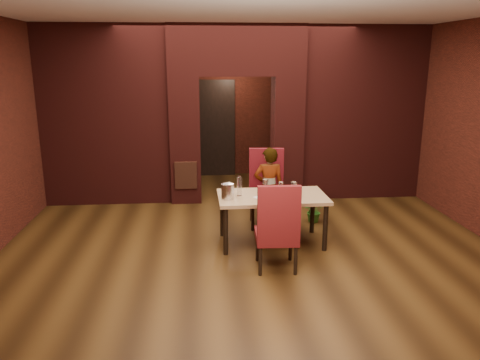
{
  "coord_description": "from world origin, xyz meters",
  "views": [
    {
      "loc": [
        -0.68,
        -6.59,
        2.6
      ],
      "look_at": [
        -0.11,
        0.0,
        0.89
      ],
      "focal_mm": 35.0,
      "sensor_mm": 36.0,
      "label": 1
    }
  ],
  "objects_px": {
    "chair_far": "(267,189)",
    "wine_bucket": "(228,191)",
    "wine_glass_b": "(281,189)",
    "wine_glass_a": "(265,187)",
    "person_seated": "(269,188)",
    "wine_glass_c": "(294,189)",
    "water_bottle": "(239,186)",
    "potted_plant": "(314,211)",
    "dining_table": "(272,219)",
    "chair_near": "(276,225)"
  },
  "relations": [
    {
      "from": "person_seated",
      "to": "water_bottle",
      "type": "height_order",
      "value": "person_seated"
    },
    {
      "from": "chair_far",
      "to": "wine_bucket",
      "type": "bearing_deg",
      "value": -123.66
    },
    {
      "from": "dining_table",
      "to": "potted_plant",
      "type": "bearing_deg",
      "value": 44.78
    },
    {
      "from": "dining_table",
      "to": "potted_plant",
      "type": "distance_m",
      "value": 1.2
    },
    {
      "from": "wine_glass_a",
      "to": "wine_glass_c",
      "type": "xyz_separation_m",
      "value": [
        0.39,
        -0.13,
        -0.01
      ]
    },
    {
      "from": "person_seated",
      "to": "water_bottle",
      "type": "distance_m",
      "value": 0.86
    },
    {
      "from": "wine_glass_c",
      "to": "wine_glass_a",
      "type": "bearing_deg",
      "value": 161.57
    },
    {
      "from": "chair_far",
      "to": "wine_glass_c",
      "type": "xyz_separation_m",
      "value": [
        0.26,
        -0.82,
        0.22
      ]
    },
    {
      "from": "dining_table",
      "to": "person_seated",
      "type": "xyz_separation_m",
      "value": [
        0.05,
        0.68,
        0.28
      ]
    },
    {
      "from": "chair_near",
      "to": "person_seated",
      "type": "relative_size",
      "value": 0.89
    },
    {
      "from": "wine_glass_b",
      "to": "water_bottle",
      "type": "bearing_deg",
      "value": 178.4
    },
    {
      "from": "chair_near",
      "to": "wine_glass_b",
      "type": "distance_m",
      "value": 0.9
    },
    {
      "from": "chair_far",
      "to": "wine_glass_b",
      "type": "height_order",
      "value": "chair_far"
    },
    {
      "from": "wine_glass_a",
      "to": "chair_far",
      "type": "bearing_deg",
      "value": 79.79
    },
    {
      "from": "wine_glass_b",
      "to": "water_bottle",
      "type": "xyz_separation_m",
      "value": [
        -0.59,
        0.02,
        0.05
      ]
    },
    {
      "from": "water_bottle",
      "to": "potted_plant",
      "type": "distance_m",
      "value": 1.68
    },
    {
      "from": "wine_glass_b",
      "to": "person_seated",
      "type": "bearing_deg",
      "value": 96.1
    },
    {
      "from": "chair_far",
      "to": "wine_glass_a",
      "type": "relative_size",
      "value": 5.54
    },
    {
      "from": "chair_near",
      "to": "wine_glass_c",
      "type": "height_order",
      "value": "chair_near"
    },
    {
      "from": "wine_glass_c",
      "to": "wine_bucket",
      "type": "relative_size",
      "value": 0.97
    },
    {
      "from": "chair_near",
      "to": "water_bottle",
      "type": "relative_size",
      "value": 3.98
    },
    {
      "from": "wine_bucket",
      "to": "person_seated",
      "type": "bearing_deg",
      "value": 49.08
    },
    {
      "from": "chair_far",
      "to": "water_bottle",
      "type": "relative_size",
      "value": 4.22
    },
    {
      "from": "chair_near",
      "to": "wine_bucket",
      "type": "height_order",
      "value": "chair_near"
    },
    {
      "from": "chair_near",
      "to": "wine_glass_b",
      "type": "height_order",
      "value": "chair_near"
    },
    {
      "from": "chair_far",
      "to": "chair_near",
      "type": "distance_m",
      "value": 1.58
    },
    {
      "from": "chair_near",
      "to": "wine_bucket",
      "type": "relative_size",
      "value": 5.31
    },
    {
      "from": "dining_table",
      "to": "potted_plant",
      "type": "relative_size",
      "value": 4.1
    },
    {
      "from": "wine_glass_c",
      "to": "wine_bucket",
      "type": "xyz_separation_m",
      "value": [
        -0.94,
        -0.05,
        0.0
      ]
    },
    {
      "from": "chair_far",
      "to": "wine_glass_c",
      "type": "height_order",
      "value": "chair_far"
    },
    {
      "from": "person_seated",
      "to": "wine_glass_b",
      "type": "height_order",
      "value": "person_seated"
    },
    {
      "from": "wine_bucket",
      "to": "chair_far",
      "type": "bearing_deg",
      "value": 51.99
    },
    {
      "from": "dining_table",
      "to": "chair_far",
      "type": "xyz_separation_m",
      "value": [
        0.03,
        0.74,
        0.25
      ]
    },
    {
      "from": "wine_glass_a",
      "to": "water_bottle",
      "type": "distance_m",
      "value": 0.38
    },
    {
      "from": "wine_glass_b",
      "to": "wine_glass_a",
      "type": "bearing_deg",
      "value": 168.86
    },
    {
      "from": "chair_near",
      "to": "wine_glass_a",
      "type": "height_order",
      "value": "chair_near"
    },
    {
      "from": "chair_far",
      "to": "person_seated",
      "type": "relative_size",
      "value": 0.94
    },
    {
      "from": "dining_table",
      "to": "wine_bucket",
      "type": "xyz_separation_m",
      "value": [
        -0.64,
        -0.12,
        0.47
      ]
    },
    {
      "from": "person_seated",
      "to": "wine_bucket",
      "type": "relative_size",
      "value": 5.96
    },
    {
      "from": "wine_glass_b",
      "to": "chair_near",
      "type": "bearing_deg",
      "value": -103.03
    },
    {
      "from": "chair_far",
      "to": "wine_glass_c",
      "type": "distance_m",
      "value": 0.88
    },
    {
      "from": "wine_glass_b",
      "to": "dining_table",
      "type": "bearing_deg",
      "value": -176.59
    },
    {
      "from": "chair_near",
      "to": "water_bottle",
      "type": "xyz_separation_m",
      "value": [
        -0.4,
        0.86,
        0.29
      ]
    },
    {
      "from": "chair_near",
      "to": "potted_plant",
      "type": "distance_m",
      "value": 1.95
    },
    {
      "from": "chair_near",
      "to": "water_bottle",
      "type": "distance_m",
      "value": 0.99
    },
    {
      "from": "chair_far",
      "to": "wine_glass_c",
      "type": "relative_size",
      "value": 5.83
    },
    {
      "from": "wine_glass_b",
      "to": "potted_plant",
      "type": "relative_size",
      "value": 0.5
    },
    {
      "from": "wine_glass_b",
      "to": "water_bottle",
      "type": "distance_m",
      "value": 0.59
    },
    {
      "from": "chair_far",
      "to": "water_bottle",
      "type": "height_order",
      "value": "chair_far"
    },
    {
      "from": "dining_table",
      "to": "potted_plant",
      "type": "xyz_separation_m",
      "value": [
        0.83,
        0.85,
        -0.17
      ]
    }
  ]
}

